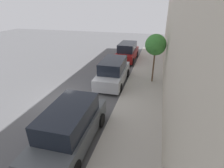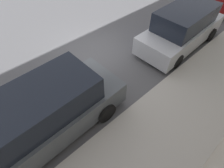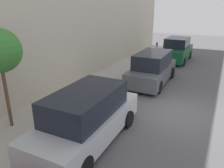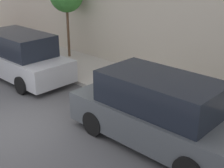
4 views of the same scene
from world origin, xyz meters
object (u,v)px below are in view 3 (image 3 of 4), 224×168
Objects in this scene: parked_suv_nearest at (177,50)px; parked_minivan_second at (152,68)px; parked_minivan_third at (87,117)px; parking_meter_near at (157,48)px.

parked_minivan_second is (0.07, 6.63, -0.01)m from parked_suv_nearest.
parked_minivan_second is 1.00× the size of parked_minivan_third.
parked_minivan_third is at bearing 96.59° from parking_meter_near.
parked_suv_nearest is at bearing -90.61° from parked_minivan_second.
parked_minivan_second is 3.60× the size of parking_meter_near.
parking_meter_near is at bearing 8.23° from parked_suv_nearest.
parked_minivan_third is at bearing 89.37° from parked_suv_nearest.
parked_minivan_second is 6.59m from parking_meter_near.
parked_minivan_second and parked_minivan_third have the same top height.
parked_suv_nearest reaches higher than parking_meter_near.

